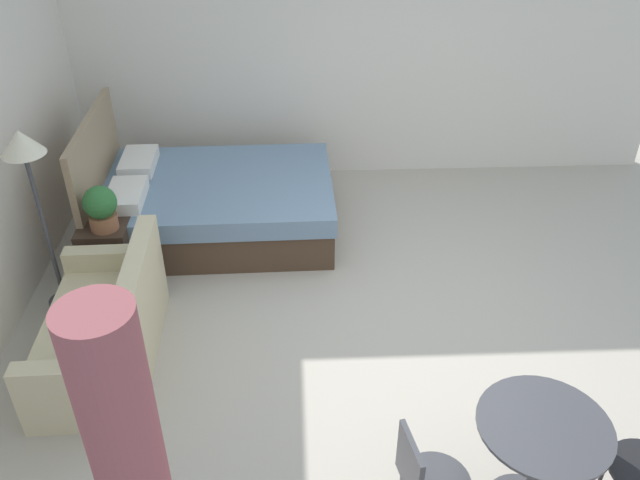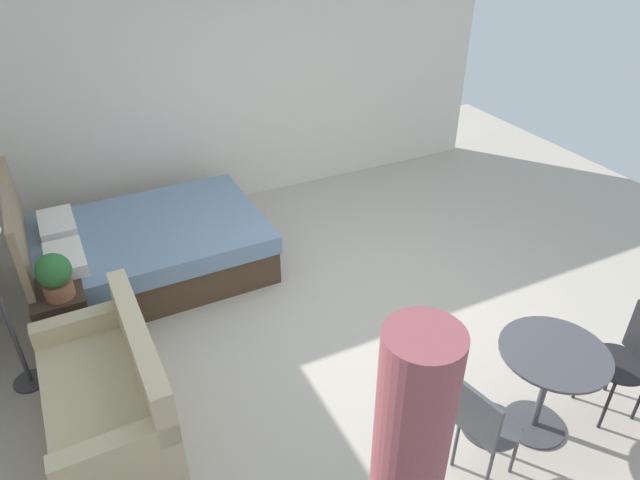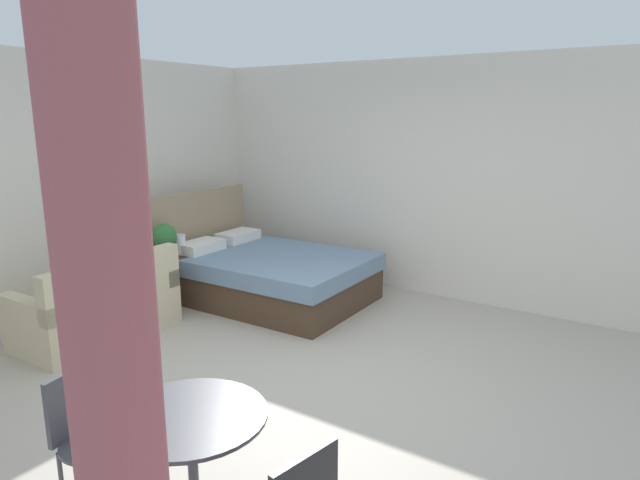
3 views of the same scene
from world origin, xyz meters
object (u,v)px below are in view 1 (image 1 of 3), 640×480
at_px(cafe_chair_near_window, 423,478).
at_px(potted_plant, 101,207).
at_px(floor_lamp, 26,160).
at_px(couch, 107,330).
at_px(vase, 108,203).
at_px(balcony_table, 538,451).
at_px(bed, 211,203).
at_px(nightstand, 110,248).

bearing_deg(cafe_chair_near_window, potted_plant, 41.97).
bearing_deg(floor_lamp, potted_plant, -53.11).
height_order(couch, floor_lamp, floor_lamp).
bearing_deg(vase, floor_lamp, 143.48).
bearing_deg(vase, balcony_table, -131.69).
relative_size(potted_plant, balcony_table, 0.53).
relative_size(bed, nightstand, 4.10).
xyz_separation_m(bed, nightstand, (-0.70, 0.83, -0.03)).
relative_size(floor_lamp, balcony_table, 2.14).
relative_size(bed, couch, 1.52).
bearing_deg(floor_lamp, bed, -47.12).
distance_m(nightstand, potted_plant, 0.49).
xyz_separation_m(couch, cafe_chair_near_window, (-1.53, -2.08, 0.22)).
bearing_deg(couch, vase, 8.88).
distance_m(nightstand, balcony_table, 3.88).
bearing_deg(vase, potted_plant, -179.04).
relative_size(couch, floor_lamp, 0.93).
bearing_deg(potted_plant, balcony_table, -129.24).
height_order(nightstand, floor_lamp, floor_lamp).
relative_size(couch, cafe_chair_near_window, 1.82).
bearing_deg(vase, couch, -171.12).
distance_m(potted_plant, balcony_table, 3.79).
bearing_deg(nightstand, couch, -168.56).
height_order(couch, potted_plant, potted_plant).
xyz_separation_m(nightstand, potted_plant, (-0.10, -0.04, 0.48)).
xyz_separation_m(vase, balcony_table, (-2.61, -2.94, -0.14)).
distance_m(couch, floor_lamp, 1.39).
xyz_separation_m(bed, cafe_chair_near_window, (-3.32, -1.48, 0.19)).
height_order(nightstand, vase, vase).
xyz_separation_m(potted_plant, floor_lamp, (-0.28, 0.38, 0.58)).
distance_m(potted_plant, floor_lamp, 0.75).
relative_size(nightstand, vase, 2.40).
bearing_deg(nightstand, vase, -14.79).
distance_m(bed, nightstand, 1.08).
distance_m(floor_lamp, cafe_chair_near_window, 3.57).
height_order(couch, cafe_chair_near_window, couch).
height_order(bed, potted_plant, bed).
bearing_deg(potted_plant, floor_lamp, 126.89).
xyz_separation_m(nightstand, cafe_chair_near_window, (-2.62, -2.30, 0.22)).
bearing_deg(balcony_table, nightstand, 49.94).
xyz_separation_m(bed, vase, (-0.58, 0.79, 0.36)).
xyz_separation_m(nightstand, floor_lamp, (-0.38, 0.34, 1.06)).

